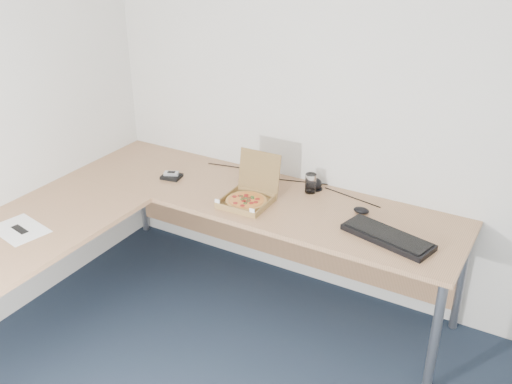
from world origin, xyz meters
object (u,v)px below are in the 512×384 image
Objects in this scene: desk at (174,216)px; keyboard at (388,237)px; pizza_box at (248,198)px; wallet at (172,177)px; drinking_glass at (311,183)px.

desk is 5.09× the size of keyboard.
pizza_box is 0.61m from wallet.
pizza_box is at bearing -15.51° from wallet.
drinking_glass is at bearing 6.71° from wallet.
wallet reaches higher than desk.
keyboard reaches higher than desk.
desk is at bearing -132.38° from drinking_glass.
pizza_box is 0.41m from drinking_glass.
keyboard is 1.46m from wallet.
desk is at bearing -137.07° from pizza_box.
drinking_glass is (0.57, 0.63, 0.09)m from desk.
wallet is (-0.61, 0.06, -0.02)m from pizza_box.
keyboard is (1.17, 0.32, 0.04)m from desk.
pizza_box is (0.31, 0.31, 0.06)m from desk.
wallet is at bearing -163.14° from drinking_glass.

